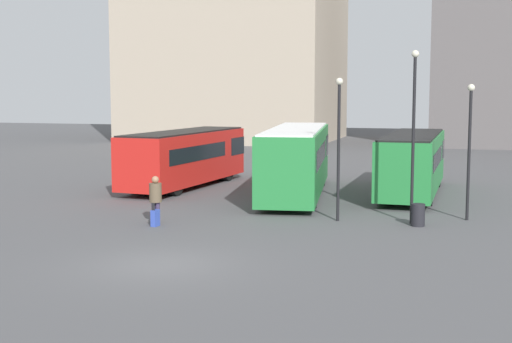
% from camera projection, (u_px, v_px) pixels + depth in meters
% --- Properties ---
extents(ground_plane, '(160.00, 160.00, 0.00)m').
position_uv_depth(ground_plane, '(160.00, 265.00, 20.95)').
color(ground_plane, '#4C4C4F').
extents(bus_0, '(3.41, 10.33, 2.99)m').
position_uv_depth(bus_0, '(186.00, 156.00, 37.92)').
color(bus_0, red).
rests_on(bus_0, ground_plane).
extents(bus_1, '(4.35, 12.32, 3.31)m').
position_uv_depth(bus_1, '(296.00, 159.00, 34.82)').
color(bus_1, '#237A38').
rests_on(bus_1, ground_plane).
extents(bus_2, '(2.59, 10.64, 3.00)m').
position_uv_depth(bus_2, '(413.00, 161.00, 35.08)').
color(bus_2, '#237A38').
rests_on(bus_2, ground_plane).
extents(traveler, '(0.53, 0.53, 1.85)m').
position_uv_depth(traveler, '(155.00, 195.00, 27.31)').
color(traveler, '#382D4C').
rests_on(traveler, ground_plane).
extents(suitcase, '(0.24, 0.39, 0.91)m').
position_uv_depth(suitcase, '(155.00, 218.00, 26.89)').
color(suitcase, '#334CB2').
rests_on(suitcase, ground_plane).
extents(lamp_post_0, '(0.28, 0.28, 5.36)m').
position_uv_depth(lamp_post_0, '(469.00, 140.00, 27.85)').
color(lamp_post_0, black).
rests_on(lamp_post_0, ground_plane).
extents(lamp_post_1, '(0.28, 0.28, 6.61)m').
position_uv_depth(lamp_post_1, '(414.00, 124.00, 27.04)').
color(lamp_post_1, black).
rests_on(lamp_post_1, ground_plane).
extents(lamp_post_2, '(0.28, 0.28, 5.60)m').
position_uv_depth(lamp_post_2, '(339.00, 137.00, 27.67)').
color(lamp_post_2, black).
rests_on(lamp_post_2, ground_plane).
extents(trash_bin, '(0.52, 0.52, 0.85)m').
position_uv_depth(trash_bin, '(418.00, 215.00, 26.91)').
color(trash_bin, black).
rests_on(trash_bin, ground_plane).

